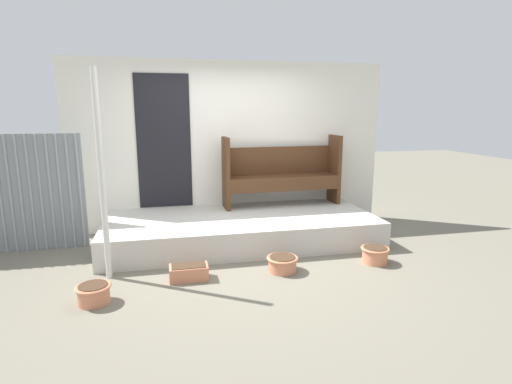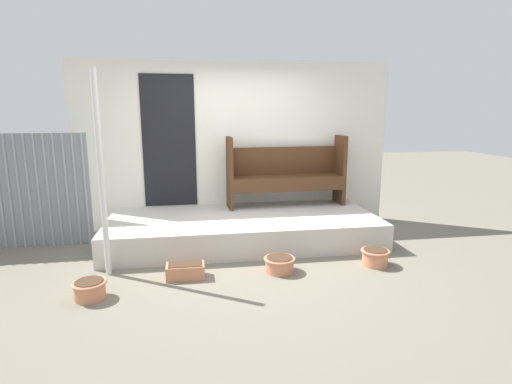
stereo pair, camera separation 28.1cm
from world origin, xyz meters
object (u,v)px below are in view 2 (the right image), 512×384
(planter_box_rect, at_px, (185,271))
(flower_pot_right, at_px, (375,256))
(flower_pot_left, at_px, (90,289))
(support_post, at_px, (101,176))
(flower_pot_middle, at_px, (280,264))
(bench, at_px, (286,171))

(planter_box_rect, bearing_deg, flower_pot_right, 0.31)
(flower_pot_left, bearing_deg, support_post, 84.40)
(flower_pot_left, distance_m, flower_pot_middle, 2.05)
(flower_pot_middle, distance_m, planter_box_rect, 1.08)
(flower_pot_left, relative_size, flower_pot_right, 0.98)
(flower_pot_left, distance_m, flower_pot_right, 3.23)
(support_post, distance_m, flower_pot_right, 3.32)
(flower_pot_right, bearing_deg, flower_pot_left, -173.31)
(planter_box_rect, bearing_deg, flower_pot_left, -158.75)
(bench, bearing_deg, flower_pot_middle, -107.47)
(support_post, relative_size, flower_pot_left, 6.73)
(support_post, bearing_deg, flower_pot_left, -95.60)
(bench, height_order, planter_box_rect, bench)
(flower_pot_left, bearing_deg, flower_pot_middle, 10.32)
(bench, distance_m, flower_pot_middle, 1.98)
(flower_pot_right, height_order, planter_box_rect, flower_pot_right)
(bench, height_order, flower_pot_left, bench)
(flower_pot_left, bearing_deg, planter_box_rect, 21.25)
(support_post, distance_m, planter_box_rect, 1.40)
(flower_pot_right, xyz_separation_m, planter_box_rect, (-2.27, -0.01, -0.03))
(support_post, xyz_separation_m, flower_pot_right, (3.15, -0.24, -1.04))
(support_post, relative_size, bench, 1.24)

